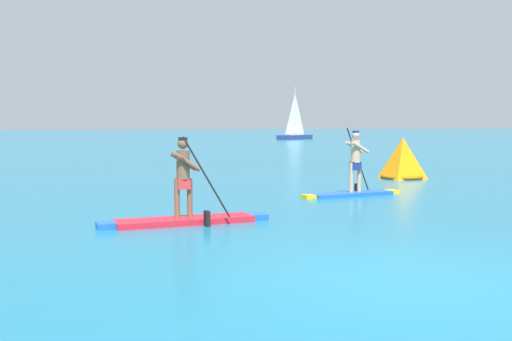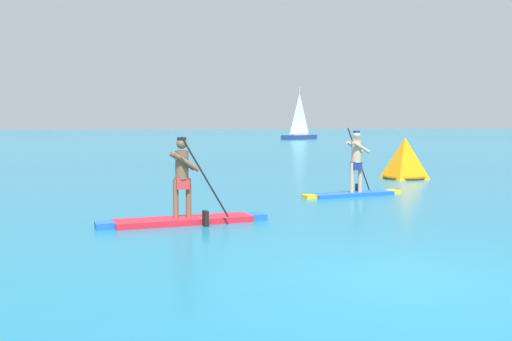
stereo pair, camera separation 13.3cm
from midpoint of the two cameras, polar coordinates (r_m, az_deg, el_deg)
name	(u,v)px [view 2 (the right image)]	position (r m, az deg, el deg)	size (l,w,h in m)	color
ground	(403,281)	(7.76, 14.56, -10.29)	(440.00, 440.00, 0.00)	#196B8C
paddleboarder_mid_center	(184,208)	(11.73, -6.62, -3.60)	(3.42, 0.94, 1.76)	red
paddleboarder_far_right	(354,180)	(16.41, 9.71, -0.89)	(3.06, 0.98, 1.91)	blue
race_marker_buoy	(405,160)	(22.05, 14.36, 0.99)	(1.83, 1.83, 1.48)	orange
sailboat_right_horizon	(299,133)	(78.01, 4.27, 3.63)	(6.00, 4.91, 6.88)	navy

